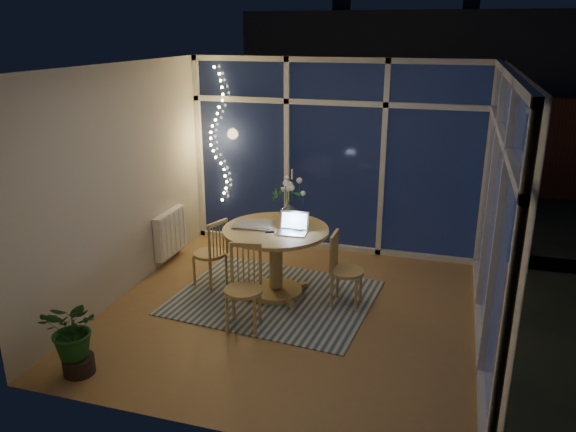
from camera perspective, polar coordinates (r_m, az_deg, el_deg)
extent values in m
plane|color=#956941|center=(6.22, 0.52, -9.70)|extent=(4.00, 4.00, 0.00)
plane|color=white|center=(5.49, 0.60, 14.95)|extent=(4.00, 4.00, 0.00)
cube|color=beige|center=(7.60, 4.79, 5.99)|extent=(4.00, 0.04, 2.60)
cube|color=beige|center=(3.96, -7.58, -6.16)|extent=(4.00, 0.04, 2.60)
cube|color=beige|center=(6.54, -16.54, 3.22)|extent=(0.04, 4.00, 2.60)
cube|color=beige|center=(5.54, 20.86, 0.01)|extent=(0.04, 4.00, 2.60)
cube|color=silver|center=(7.56, 4.72, 5.93)|extent=(4.00, 0.10, 2.60)
cube|color=silver|center=(5.53, 20.45, 0.05)|extent=(0.10, 4.00, 2.60)
cube|color=white|center=(7.51, -11.86, -1.66)|extent=(0.10, 0.70, 0.58)
cube|color=black|center=(10.74, 10.59, 1.98)|extent=(12.00, 6.00, 0.10)
cube|color=#3D1D16|center=(11.06, 8.59, 7.69)|extent=(11.00, 0.08, 1.80)
cube|color=#2F3239|center=(13.84, 12.04, 15.07)|extent=(7.00, 3.00, 2.20)
sphere|color=#163217|center=(9.31, 1.65, 3.00)|extent=(0.90, 0.90, 0.90)
cube|color=#BFB59B|center=(6.52, -1.48, -8.26)|extent=(2.33, 1.94, 0.01)
cylinder|color=#AB8C4D|center=(6.43, -1.23, -4.69)|extent=(1.30, 1.30, 0.81)
cube|color=#AB8C4D|center=(6.71, -7.98, -3.65)|extent=(0.51, 0.51, 0.86)
cube|color=#AB8C4D|center=(6.22, 6.03, -5.45)|extent=(0.40, 0.40, 0.85)
cube|color=#AB8C4D|center=(5.74, -4.58, -7.34)|extent=(0.47, 0.47, 0.89)
imported|color=silver|center=(6.55, 0.08, 0.54)|extent=(0.22, 0.22, 0.21)
imported|color=silver|center=(6.23, 1.08, -1.25)|extent=(0.16, 0.16, 0.04)
cube|color=beige|center=(6.41, -3.56, -0.79)|extent=(0.44, 0.35, 0.02)
cube|color=black|center=(6.16, -1.85, -1.63)|extent=(0.11, 0.08, 0.01)
imported|color=#1A491C|center=(5.38, -20.83, -11.28)|extent=(0.54, 0.47, 0.76)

